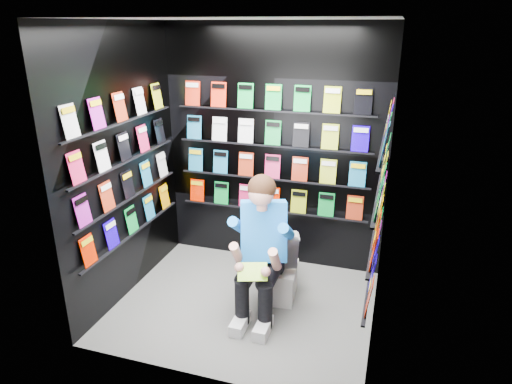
% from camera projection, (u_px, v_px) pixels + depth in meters
% --- Properties ---
extents(floor, '(2.40, 2.40, 0.00)m').
position_uv_depth(floor, '(245.00, 305.00, 4.42)').
color(floor, '#5E5E5C').
rests_on(floor, ground).
extents(ceiling, '(2.40, 2.40, 0.00)m').
position_uv_depth(ceiling, '(242.00, 19.00, 3.52)').
color(ceiling, white).
rests_on(ceiling, floor).
extents(wall_back, '(2.40, 0.04, 2.60)m').
position_uv_depth(wall_back, '(273.00, 150.00, 4.87)').
color(wall_back, black).
rests_on(wall_back, floor).
extents(wall_front, '(2.40, 0.04, 2.60)m').
position_uv_depth(wall_front, '(195.00, 223.00, 3.08)').
color(wall_front, black).
rests_on(wall_front, floor).
extents(wall_left, '(0.04, 2.00, 2.60)m').
position_uv_depth(wall_left, '(123.00, 166.00, 4.31)').
color(wall_left, black).
rests_on(wall_left, floor).
extents(wall_right, '(0.04, 2.00, 2.60)m').
position_uv_depth(wall_right, '(386.00, 192.00, 3.64)').
color(wall_right, black).
rests_on(wall_right, floor).
extents(comics_back, '(2.10, 0.06, 1.37)m').
position_uv_depth(comics_back, '(273.00, 150.00, 4.84)').
color(comics_back, red).
rests_on(comics_back, wall_back).
extents(comics_left, '(0.06, 1.70, 1.37)m').
position_uv_depth(comics_left, '(126.00, 166.00, 4.30)').
color(comics_left, red).
rests_on(comics_left, wall_left).
extents(comics_right, '(0.06, 1.70, 1.37)m').
position_uv_depth(comics_right, '(382.00, 191.00, 3.64)').
color(comics_right, red).
rests_on(comics_right, wall_right).
extents(toilet, '(0.64, 0.84, 0.73)m').
position_uv_depth(toilet, '(274.00, 255.00, 4.61)').
color(toilet, white).
rests_on(toilet, floor).
extents(longbox, '(0.26, 0.42, 0.30)m').
position_uv_depth(longbox, '(284.00, 284.00, 4.50)').
color(longbox, white).
rests_on(longbox, floor).
extents(longbox_lid, '(0.28, 0.45, 0.03)m').
position_uv_depth(longbox_lid, '(284.00, 269.00, 4.45)').
color(longbox_lid, white).
rests_on(longbox_lid, longbox).
extents(reader, '(0.79, 0.95, 1.50)m').
position_uv_depth(reader, '(264.00, 232.00, 4.12)').
color(reader, blue).
rests_on(reader, toilet).
extents(held_comic, '(0.29, 0.22, 0.11)m').
position_uv_depth(held_comic, '(252.00, 272.00, 3.88)').
color(held_comic, green).
rests_on(held_comic, reader).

